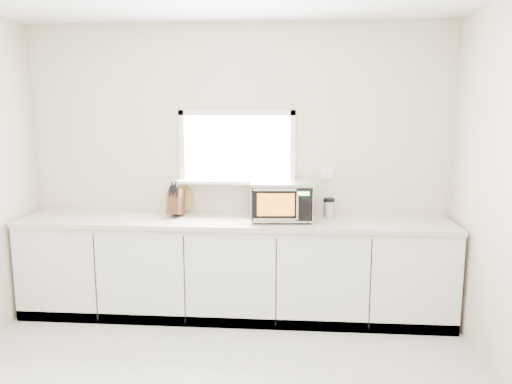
# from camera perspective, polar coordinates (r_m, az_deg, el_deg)

# --- Properties ---
(back_wall) EXTENTS (4.00, 0.17, 2.70)m
(back_wall) POSITION_cam_1_polar(r_m,az_deg,el_deg) (4.76, -2.14, 2.87)
(back_wall) COLOR beige
(back_wall) RESTS_ON ground
(cabinets) EXTENTS (3.92, 0.60, 0.88)m
(cabinets) POSITION_cam_1_polar(r_m,az_deg,el_deg) (4.67, -2.51, -8.88)
(cabinets) COLOR silver
(cabinets) RESTS_ON ground
(countertop) EXTENTS (3.92, 0.64, 0.04)m
(countertop) POSITION_cam_1_polar(r_m,az_deg,el_deg) (4.54, -2.57, -3.40)
(countertop) COLOR beige
(countertop) RESTS_ON cabinets
(microwave) EXTENTS (0.57, 0.46, 0.35)m
(microwave) POSITION_cam_1_polar(r_m,az_deg,el_deg) (4.49, 2.89, -0.89)
(microwave) COLOR black
(microwave) RESTS_ON countertop
(knife_block) EXTENTS (0.13, 0.24, 0.33)m
(knife_block) POSITION_cam_1_polar(r_m,az_deg,el_deg) (4.68, -9.12, -1.08)
(knife_block) COLOR #462919
(knife_block) RESTS_ON countertop
(cutting_board) EXTENTS (0.27, 0.06, 0.27)m
(cutting_board) POSITION_cam_1_polar(r_m,az_deg,el_deg) (4.85, -8.80, -0.80)
(cutting_board) COLOR #A88141
(cutting_board) RESTS_ON countertop
(coffee_grinder) EXTENTS (0.13, 0.13, 0.19)m
(coffee_grinder) POSITION_cam_1_polar(r_m,az_deg,el_deg) (4.63, 8.32, -1.80)
(coffee_grinder) COLOR #ABAEB3
(coffee_grinder) RESTS_ON countertop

